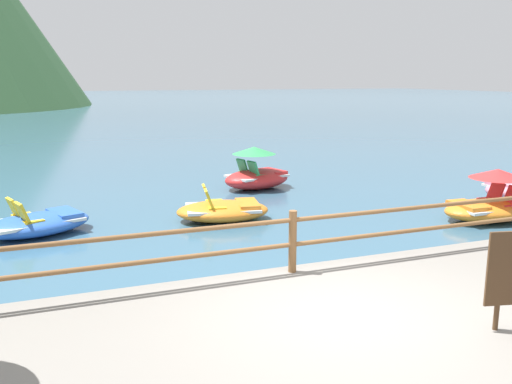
# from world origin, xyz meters

# --- Properties ---
(ground_plane) EXTENTS (200.00, 200.00, 0.00)m
(ground_plane) POSITION_xyz_m (0.00, 40.00, 0.00)
(ground_plane) COLOR #38607A
(dock_railing) EXTENTS (23.92, 0.12, 0.95)m
(dock_railing) POSITION_xyz_m (0.00, 1.55, 0.99)
(dock_railing) COLOR brown
(dock_railing) RESTS_ON promenade_dock
(pedal_boat_0) EXTENTS (2.59, 2.04, 0.81)m
(pedal_boat_0) POSITION_xyz_m (-3.67, 6.57, 0.24)
(pedal_boat_0) COLOR blue
(pedal_boat_0) RESTS_ON ground
(pedal_boat_1) EXTENTS (2.43, 1.45, 1.21)m
(pedal_boat_1) POSITION_xyz_m (6.26, 4.06, 0.40)
(pedal_boat_1) COLOR orange
(pedal_boat_1) RESTS_ON ground
(pedal_boat_2) EXTENTS (2.37, 1.77, 0.81)m
(pedal_boat_2) POSITION_xyz_m (0.39, 6.27, 0.24)
(pedal_boat_2) COLOR orange
(pedal_boat_2) RESTS_ON ground
(pedal_boat_4) EXTENTS (2.42, 1.90, 1.27)m
(pedal_boat_4) POSITION_xyz_m (2.46, 9.49, 0.45)
(pedal_boat_4) COLOR red
(pedal_boat_4) RESTS_ON ground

